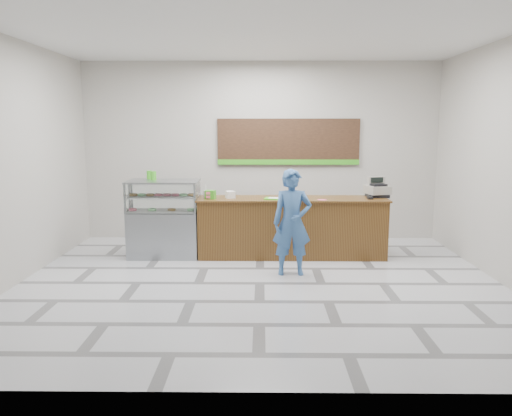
{
  "coord_description": "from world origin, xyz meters",
  "views": [
    {
      "loc": [
        0.03,
        -6.96,
        2.25
      ],
      "look_at": [
        -0.07,
        0.9,
        0.96
      ],
      "focal_mm": 35.0,
      "sensor_mm": 36.0,
      "label": 1
    }
  ],
  "objects_px": {
    "sales_counter": "(292,227)",
    "display_case": "(164,218)",
    "cash_register": "(377,189)",
    "serving_tray": "(275,198)",
    "customer": "(292,222)"
  },
  "relations": [
    {
      "from": "sales_counter",
      "to": "serving_tray",
      "type": "relative_size",
      "value": 8.89
    },
    {
      "from": "cash_register",
      "to": "serving_tray",
      "type": "relative_size",
      "value": 1.26
    },
    {
      "from": "sales_counter",
      "to": "customer",
      "type": "distance_m",
      "value": 1.11
    },
    {
      "from": "sales_counter",
      "to": "serving_tray",
      "type": "xyz_separation_m",
      "value": [
        -0.31,
        -0.12,
        0.52
      ]
    },
    {
      "from": "sales_counter",
      "to": "customer",
      "type": "relative_size",
      "value": 2.01
    },
    {
      "from": "display_case",
      "to": "cash_register",
      "type": "distance_m",
      "value": 3.76
    },
    {
      "from": "customer",
      "to": "cash_register",
      "type": "bearing_deg",
      "value": 36.24
    },
    {
      "from": "sales_counter",
      "to": "customer",
      "type": "height_order",
      "value": "customer"
    },
    {
      "from": "sales_counter",
      "to": "customer",
      "type": "xyz_separation_m",
      "value": [
        -0.06,
        -1.07,
        0.29
      ]
    },
    {
      "from": "customer",
      "to": "sales_counter",
      "type": "bearing_deg",
      "value": 84.27
    },
    {
      "from": "sales_counter",
      "to": "cash_register",
      "type": "relative_size",
      "value": 7.03
    },
    {
      "from": "sales_counter",
      "to": "display_case",
      "type": "xyz_separation_m",
      "value": [
        -2.22,
        0.0,
        0.16
      ]
    },
    {
      "from": "cash_register",
      "to": "display_case",
      "type": "bearing_deg",
      "value": 167.02
    },
    {
      "from": "display_case",
      "to": "customer",
      "type": "xyz_separation_m",
      "value": [
        2.16,
        -1.07,
        0.13
      ]
    },
    {
      "from": "sales_counter",
      "to": "display_case",
      "type": "distance_m",
      "value": 2.23
    }
  ]
}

